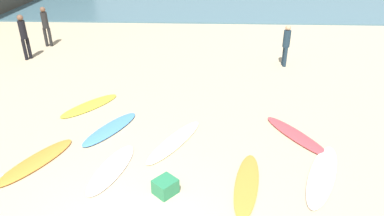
{
  "coord_description": "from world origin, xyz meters",
  "views": [
    {
      "loc": [
        1.38,
        -4.44,
        5.19
      ],
      "look_at": [
        0.99,
        4.89,
        0.3
      ],
      "focal_mm": 33.49,
      "sensor_mm": 36.0,
      "label": 1
    }
  ],
  "objects_px": {
    "surfboard_0": "(36,161)",
    "beachgoer_mid": "(286,44)",
    "surfboard_1": "(296,135)",
    "surfboard_6": "(90,106)",
    "beach_cooler": "(165,187)",
    "surfboard_2": "(322,175)",
    "surfboard_3": "(175,141)",
    "beachgoer_near": "(24,35)",
    "beachgoer_far": "(45,25)",
    "surfboard_5": "(112,169)",
    "surfboard_8": "(247,184)",
    "surfboard_7": "(110,129)"
  },
  "relations": [
    {
      "from": "surfboard_0",
      "to": "beachgoer_mid",
      "type": "relative_size",
      "value": 1.34
    },
    {
      "from": "surfboard_1",
      "to": "surfboard_6",
      "type": "relative_size",
      "value": 1.11
    },
    {
      "from": "surfboard_1",
      "to": "beach_cooler",
      "type": "relative_size",
      "value": 5.12
    },
    {
      "from": "surfboard_0",
      "to": "beach_cooler",
      "type": "relative_size",
      "value": 4.9
    },
    {
      "from": "surfboard_2",
      "to": "surfboard_3",
      "type": "height_order",
      "value": "surfboard_2"
    },
    {
      "from": "beachgoer_mid",
      "to": "surfboard_2",
      "type": "bearing_deg",
      "value": 172.76
    },
    {
      "from": "beachgoer_near",
      "to": "beachgoer_far",
      "type": "height_order",
      "value": "beachgoer_near"
    },
    {
      "from": "surfboard_0",
      "to": "surfboard_6",
      "type": "bearing_deg",
      "value": 108.77
    },
    {
      "from": "surfboard_2",
      "to": "beachgoer_far",
      "type": "bearing_deg",
      "value": -18.39
    },
    {
      "from": "surfboard_5",
      "to": "beachgoer_near",
      "type": "height_order",
      "value": "beachgoer_near"
    },
    {
      "from": "surfboard_2",
      "to": "surfboard_5",
      "type": "xyz_separation_m",
      "value": [
        -4.88,
        0.03,
        -0.01
      ]
    },
    {
      "from": "surfboard_2",
      "to": "beachgoer_near",
      "type": "height_order",
      "value": "beachgoer_near"
    },
    {
      "from": "surfboard_5",
      "to": "beachgoer_near",
      "type": "relative_size",
      "value": 1.09
    },
    {
      "from": "surfboard_5",
      "to": "surfboard_8",
      "type": "height_order",
      "value": "surfboard_5"
    },
    {
      "from": "surfboard_5",
      "to": "surfboard_8",
      "type": "bearing_deg",
      "value": -173.31
    },
    {
      "from": "surfboard_3",
      "to": "surfboard_8",
      "type": "xyz_separation_m",
      "value": [
        1.74,
        -1.66,
        -0.0
      ]
    },
    {
      "from": "beachgoer_mid",
      "to": "beach_cooler",
      "type": "relative_size",
      "value": 3.67
    },
    {
      "from": "surfboard_1",
      "to": "surfboard_8",
      "type": "xyz_separation_m",
      "value": [
        -1.53,
        -2.07,
        -0.01
      ]
    },
    {
      "from": "surfboard_2",
      "to": "surfboard_5",
      "type": "height_order",
      "value": "surfboard_2"
    },
    {
      "from": "surfboard_8",
      "to": "surfboard_7",
      "type": "bearing_deg",
      "value": 158.87
    },
    {
      "from": "beachgoer_far",
      "to": "surfboard_8",
      "type": "bearing_deg",
      "value": -55.58
    },
    {
      "from": "surfboard_7",
      "to": "beachgoer_near",
      "type": "relative_size",
      "value": 1.13
    },
    {
      "from": "surfboard_6",
      "to": "surfboard_8",
      "type": "bearing_deg",
      "value": -1.02
    },
    {
      "from": "beachgoer_near",
      "to": "beachgoer_mid",
      "type": "height_order",
      "value": "beachgoer_near"
    },
    {
      "from": "surfboard_3",
      "to": "beachgoer_near",
      "type": "distance_m",
      "value": 9.17
    },
    {
      "from": "surfboard_2",
      "to": "beach_cooler",
      "type": "height_order",
      "value": "beach_cooler"
    },
    {
      "from": "surfboard_2",
      "to": "beachgoer_mid",
      "type": "bearing_deg",
      "value": -69.28
    },
    {
      "from": "beachgoer_near",
      "to": "surfboard_1",
      "type": "bearing_deg",
      "value": 90.54
    },
    {
      "from": "surfboard_0",
      "to": "surfboard_7",
      "type": "bearing_deg",
      "value": 74.83
    },
    {
      "from": "surfboard_6",
      "to": "surfboard_8",
      "type": "height_order",
      "value": "surfboard_6"
    },
    {
      "from": "surfboard_2",
      "to": "surfboard_6",
      "type": "xyz_separation_m",
      "value": [
        -6.35,
        3.21,
        -0.01
      ]
    },
    {
      "from": "surfboard_3",
      "to": "surfboard_7",
      "type": "height_order",
      "value": "surfboard_7"
    },
    {
      "from": "beachgoer_far",
      "to": "beach_cooler",
      "type": "height_order",
      "value": "beachgoer_far"
    },
    {
      "from": "beachgoer_far",
      "to": "beach_cooler",
      "type": "bearing_deg",
      "value": -63.08
    },
    {
      "from": "beachgoer_near",
      "to": "beachgoer_mid",
      "type": "xyz_separation_m",
      "value": [
        10.64,
        -0.33,
        -0.14
      ]
    },
    {
      "from": "surfboard_0",
      "to": "surfboard_5",
      "type": "bearing_deg",
      "value": 20.74
    },
    {
      "from": "surfboard_3",
      "to": "beach_cooler",
      "type": "bearing_deg",
      "value": -62.64
    },
    {
      "from": "surfboard_6",
      "to": "beachgoer_far",
      "type": "xyz_separation_m",
      "value": [
        -3.69,
        5.99,
        0.98
      ]
    },
    {
      "from": "surfboard_1",
      "to": "beachgoer_mid",
      "type": "height_order",
      "value": "beachgoer_mid"
    },
    {
      "from": "surfboard_1",
      "to": "surfboard_6",
      "type": "height_order",
      "value": "surfboard_1"
    },
    {
      "from": "beachgoer_near",
      "to": "beachgoer_far",
      "type": "xyz_separation_m",
      "value": [
        0.17,
        1.77,
        -0.04
      ]
    },
    {
      "from": "surfboard_2",
      "to": "beach_cooler",
      "type": "distance_m",
      "value": 3.6
    },
    {
      "from": "beachgoer_near",
      "to": "surfboard_2",
      "type": "bearing_deg",
      "value": 84.45
    },
    {
      "from": "beachgoer_near",
      "to": "beach_cooler",
      "type": "bearing_deg",
      "value": 69.88
    },
    {
      "from": "surfboard_0",
      "to": "beachgoer_near",
      "type": "distance_m",
      "value": 8.05
    },
    {
      "from": "beachgoer_mid",
      "to": "beachgoer_far",
      "type": "distance_m",
      "value": 10.67
    },
    {
      "from": "surfboard_3",
      "to": "surfboard_5",
      "type": "distance_m",
      "value": 1.85
    },
    {
      "from": "surfboard_8",
      "to": "beachgoer_near",
      "type": "height_order",
      "value": "beachgoer_near"
    },
    {
      "from": "surfboard_5",
      "to": "beachgoer_mid",
      "type": "xyz_separation_m",
      "value": [
        5.3,
        7.07,
        0.89
      ]
    },
    {
      "from": "surfboard_2",
      "to": "surfboard_0",
      "type": "bearing_deg",
      "value": 22.16
    }
  ]
}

